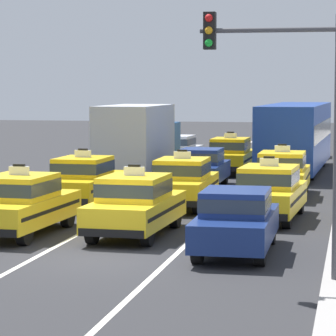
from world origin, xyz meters
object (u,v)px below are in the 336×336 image
object	(u,v)px
taxi_left_second	(84,180)
taxi_center_second	(183,182)
sedan_center_third	(202,167)
taxi_center_nearest	(135,204)
taxi_left_nearest	(21,203)
sedan_left_fourth	(177,150)
bus_right_fourth	(296,134)
sedan_right_nearest	(236,219)
taxi_center_fourth	(231,155)
taxi_right_third	(282,173)
taxi_right_second	(269,191)
box_truck_left_third	(139,140)
traffic_light_pole	(289,98)
taxi_right_fifth	(306,141)

from	to	relation	value
taxi_left_second	taxi_center_second	bearing A→B (deg)	2.54
taxi_center_second	sedan_center_third	distance (m)	5.90
taxi_center_nearest	taxi_left_nearest	bearing A→B (deg)	-170.63
sedan_left_fourth	taxi_center_nearest	world-z (taller)	taxi_center_nearest
taxi_center_nearest	bus_right_fourth	bearing A→B (deg)	80.65
taxi_left_second	sedan_right_nearest	size ratio (longest dim) A/B	1.06
taxi_left_nearest	taxi_center_second	distance (m)	7.11
sedan_center_third	taxi_center_fourth	xyz separation A→B (m)	(0.33, 6.03, 0.03)
taxi_center_fourth	taxi_right_third	world-z (taller)	same
taxi_center_second	taxi_right_third	size ratio (longest dim) A/B	1.00
taxi_center_fourth	taxi_right_second	xyz separation A→B (m)	(3.14, -14.12, 0.00)
box_truck_left_third	sedan_right_nearest	world-z (taller)	box_truck_left_third
taxi_right_second	traffic_light_pole	world-z (taller)	traffic_light_pole
taxi_left_nearest	bus_right_fourth	world-z (taller)	bus_right_fourth
taxi_center_second	sedan_right_nearest	distance (m)	8.33
taxi_center_second	taxi_right_third	world-z (taller)	same
taxi_left_nearest	box_truck_left_third	distance (m)	14.15
taxi_right_third	box_truck_left_third	bearing A→B (deg)	147.18
taxi_left_nearest	taxi_right_fifth	bearing A→B (deg)	78.10
taxi_center_fourth	bus_right_fourth	size ratio (longest dim) A/B	0.41
sedan_left_fourth	taxi_center_second	bearing A→B (deg)	-77.93
taxi_center_nearest	taxi_center_fourth	xyz separation A→B (m)	(0.15, 17.71, 0.00)
taxi_right_fifth	taxi_center_fourth	bearing A→B (deg)	-104.84
sedan_left_fourth	taxi_center_fourth	distance (m)	4.41
taxi_left_nearest	taxi_right_fifth	xyz separation A→B (m)	(6.14, 29.12, 0.00)
sedan_right_nearest	taxi_right_second	xyz separation A→B (m)	(0.27, 5.63, 0.03)
taxi_left_second	bus_right_fourth	xyz separation A→B (m)	(6.31, 13.19, 0.94)
sedan_left_fourth	taxi_right_fifth	size ratio (longest dim) A/B	0.96
taxi_center_second	taxi_right_third	distance (m)	4.75
taxi_right_fifth	taxi_left_second	bearing A→B (deg)	-105.23
sedan_center_third	box_truck_left_third	bearing A→B (deg)	147.65
taxi_left_second	traffic_light_pole	world-z (taller)	traffic_light_pole
bus_right_fourth	traffic_light_pole	distance (m)	24.13
sedan_left_fourth	taxi_right_third	world-z (taller)	taxi_right_third
box_truck_left_third	taxi_center_nearest	world-z (taller)	box_truck_left_third
taxi_left_second	sedan_right_nearest	distance (m)	9.90
taxi_center_fourth	traffic_light_pole	bearing A→B (deg)	-79.22
taxi_left_nearest	taxi_center_nearest	bearing A→B (deg)	9.37
taxi_center_nearest	taxi_right_second	distance (m)	4.88
taxi_center_nearest	taxi_right_second	world-z (taller)	same
sedan_left_fourth	taxi_right_fifth	world-z (taller)	taxi_right_fifth
taxi_left_nearest	taxi_right_third	size ratio (longest dim) A/B	1.02
bus_right_fourth	traffic_light_pole	xyz separation A→B (m)	(1.41, -24.00, 2.00)
sedan_left_fourth	box_truck_left_third	bearing A→B (deg)	-91.71
taxi_center_second	taxi_right_third	bearing A→B (deg)	50.44
box_truck_left_third	sedan_left_fourth	size ratio (longest dim) A/B	1.59
taxi_center_nearest	sedan_right_nearest	xyz separation A→B (m)	(3.03, -2.03, -0.03)
taxi_center_nearest	taxi_right_fifth	xyz separation A→B (m)	(3.04, 28.61, 0.00)
box_truck_left_third	taxi_center_second	world-z (taller)	box_truck_left_third
sedan_right_nearest	taxi_right_third	bearing A→B (deg)	89.06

